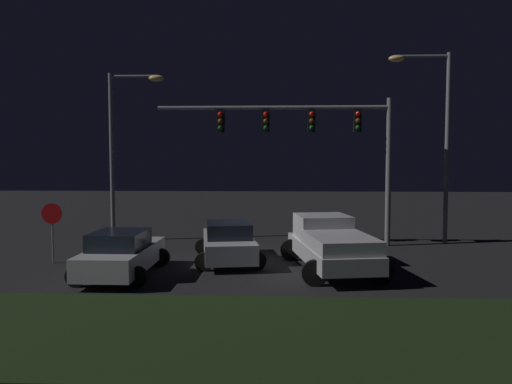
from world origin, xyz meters
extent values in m
plane|color=black|center=(0.00, 0.00, 0.00)|extent=(80.00, 80.00, 0.00)
cube|color=black|center=(0.00, -8.24, 0.05)|extent=(23.22, 5.47, 0.10)
cube|color=#B7B7BC|center=(2.74, -1.88, 0.68)|extent=(2.83, 5.65, 0.55)
cube|color=#B7B7BC|center=(2.55, -0.71, 1.38)|extent=(2.12, 2.17, 0.85)
cube|color=black|center=(2.55, -0.71, 1.50)|extent=(1.98, 1.78, 0.51)
cube|color=#B7B7BC|center=(2.91, -2.95, 1.18)|extent=(2.37, 3.29, 0.45)
cylinder|color=black|center=(1.41, -0.12, 0.40)|extent=(0.80, 0.22, 0.80)
cylinder|color=black|center=(3.45, 0.20, 0.40)|extent=(0.80, 0.22, 0.80)
cylinder|color=black|center=(2.03, -3.96, 0.40)|extent=(0.80, 0.22, 0.80)
cylinder|color=black|center=(4.06, -3.64, 0.40)|extent=(0.80, 0.22, 0.80)
cube|color=#B7B7BC|center=(-4.21, -2.88, 0.61)|extent=(1.84, 4.42, 0.70)
cube|color=black|center=(-4.22, -3.13, 1.23)|extent=(1.62, 2.02, 0.55)
cylinder|color=black|center=(-5.12, -1.37, 0.32)|extent=(0.64, 0.22, 0.64)
cylinder|color=black|center=(-3.28, -1.39, 0.32)|extent=(0.64, 0.22, 0.64)
cylinder|color=black|center=(-5.15, -4.37, 0.32)|extent=(0.64, 0.22, 0.64)
cylinder|color=black|center=(-3.31, -4.38, 0.32)|extent=(0.64, 0.22, 0.64)
cube|color=#B7B7BC|center=(-0.94, -0.46, 0.61)|extent=(2.46, 4.63, 0.70)
cube|color=black|center=(-0.90, -0.71, 1.23)|extent=(1.89, 2.22, 0.55)
cylinder|color=black|center=(-2.08, 0.87, 0.32)|extent=(0.64, 0.22, 0.64)
cylinder|color=black|center=(-0.26, 1.16, 0.32)|extent=(0.64, 0.22, 0.64)
cylinder|color=black|center=(-1.62, -2.08, 0.32)|extent=(0.64, 0.22, 0.64)
cylinder|color=black|center=(0.20, -1.79, 0.32)|extent=(0.64, 0.22, 0.64)
cylinder|color=slate|center=(5.78, 3.26, 3.25)|extent=(0.24, 0.24, 6.50)
cylinder|color=slate|center=(0.68, 3.26, 6.10)|extent=(10.20, 0.18, 0.18)
cube|color=black|center=(4.38, 3.26, 5.50)|extent=(0.32, 0.44, 0.95)
sphere|color=red|center=(4.38, 3.03, 5.80)|extent=(0.22, 0.22, 0.22)
sphere|color=#59380A|center=(4.38, 3.03, 5.50)|extent=(0.22, 0.22, 0.22)
sphere|color=#0C4719|center=(4.38, 3.03, 5.20)|extent=(0.22, 0.22, 0.22)
cube|color=black|center=(2.38, 3.26, 5.50)|extent=(0.32, 0.44, 0.95)
sphere|color=red|center=(2.38, 3.03, 5.80)|extent=(0.22, 0.22, 0.22)
sphere|color=#59380A|center=(2.38, 3.03, 5.50)|extent=(0.22, 0.22, 0.22)
sphere|color=#0C4719|center=(2.38, 3.03, 5.20)|extent=(0.22, 0.22, 0.22)
cube|color=black|center=(0.38, 3.26, 5.50)|extent=(0.32, 0.44, 0.95)
sphere|color=red|center=(0.38, 3.03, 5.80)|extent=(0.22, 0.22, 0.22)
sphere|color=#59380A|center=(0.38, 3.03, 5.50)|extent=(0.22, 0.22, 0.22)
sphere|color=#0C4719|center=(0.38, 3.03, 5.20)|extent=(0.22, 0.22, 0.22)
cube|color=black|center=(-1.62, 3.26, 5.50)|extent=(0.32, 0.44, 0.95)
sphere|color=red|center=(-1.62, 3.03, 5.80)|extent=(0.22, 0.22, 0.22)
sphere|color=#59380A|center=(-1.62, 3.03, 5.50)|extent=(0.22, 0.22, 0.22)
sphere|color=#0C4719|center=(-1.62, 3.03, 5.20)|extent=(0.22, 0.22, 0.22)
cylinder|color=slate|center=(-6.81, 4.06, 3.90)|extent=(0.20, 0.20, 7.79)
cylinder|color=slate|center=(-5.74, 4.06, 7.64)|extent=(2.14, 0.12, 0.12)
ellipsoid|color=#F9CC72|center=(-4.67, 4.06, 7.54)|extent=(0.70, 0.44, 0.30)
cylinder|color=slate|center=(8.55, 4.00, 4.29)|extent=(0.20, 0.20, 8.58)
cylinder|color=slate|center=(7.38, 4.00, 8.43)|extent=(2.33, 0.12, 0.12)
ellipsoid|color=#F9CC72|center=(6.21, 4.00, 8.33)|extent=(0.70, 0.44, 0.30)
cylinder|color=slate|center=(-7.38, -1.03, 1.10)|extent=(0.07, 0.07, 2.20)
cylinder|color=#B20C0F|center=(-7.38, -1.06, 1.85)|extent=(0.76, 0.03, 0.76)
camera|label=1|loc=(0.87, -18.92, 3.85)|focal=35.04mm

